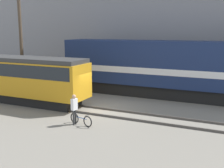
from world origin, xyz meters
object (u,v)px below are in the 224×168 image
Objects in this scene: freight_locomotive at (175,68)px; utility_pole_left at (21,43)px; bicycle at (81,120)px; person at (74,106)px; streetcar at (17,76)px.

utility_pole_left is at bearing -166.25° from freight_locomotive.
person is at bearing -171.70° from bicycle.
freight_locomotive is 11.28× the size of bicycle.
person is (-0.40, -0.06, 0.77)m from bicycle.
utility_pole_left is (-9.58, 5.91, 3.95)m from bicycle.
freight_locomotive is 9.90m from bicycle.
freight_locomotive is at bearing 67.58° from person.
bicycle is at bearing -110.37° from freight_locomotive.
bicycle is at bearing -31.67° from utility_pole_left.
bicycle is 0.93× the size of person.
bicycle is (-3.37, -9.08, -2.09)m from freight_locomotive.
freight_locomotive is 13.46m from utility_pole_left.
streetcar is 6.47× the size of person.
person is at bearing -22.15° from streetcar.
streetcar reaches higher than person.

